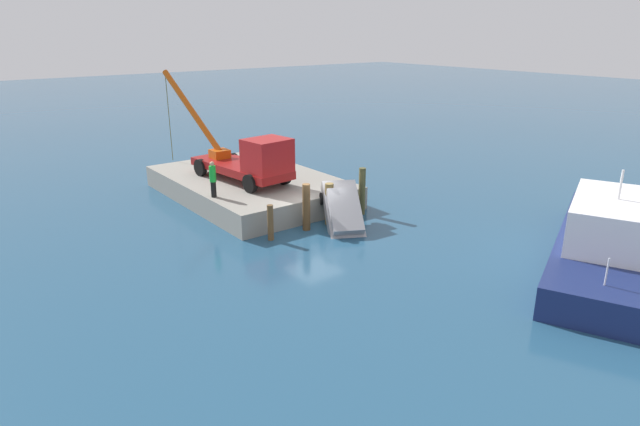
{
  "coord_description": "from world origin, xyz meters",
  "views": [
    {
      "loc": [
        20.91,
        -15.62,
        9.59
      ],
      "look_at": [
        0.38,
        0.11,
        0.75
      ],
      "focal_mm": 30.53,
      "sensor_mm": 36.0,
      "label": 1
    }
  ],
  "objects_px": {
    "crane_truck": "(249,159)",
    "salvaged_car": "(345,218)",
    "dock_worker": "(213,179)",
    "moored_yacht": "(610,239)"
  },
  "relations": [
    {
      "from": "dock_worker",
      "to": "moored_yacht",
      "type": "xyz_separation_m",
      "value": [
        14.53,
        12.44,
        -1.77
      ]
    },
    {
      "from": "dock_worker",
      "to": "moored_yacht",
      "type": "distance_m",
      "value": 19.21
    },
    {
      "from": "crane_truck",
      "to": "moored_yacht",
      "type": "distance_m",
      "value": 18.58
    },
    {
      "from": "dock_worker",
      "to": "moored_yacht",
      "type": "bearing_deg",
      "value": 40.57
    },
    {
      "from": "crane_truck",
      "to": "salvaged_car",
      "type": "height_order",
      "value": "crane_truck"
    },
    {
      "from": "dock_worker",
      "to": "moored_yacht",
      "type": "height_order",
      "value": "moored_yacht"
    },
    {
      "from": "crane_truck",
      "to": "salvaged_car",
      "type": "xyz_separation_m",
      "value": [
        6.59,
        1.51,
        -1.99
      ]
    },
    {
      "from": "dock_worker",
      "to": "crane_truck",
      "type": "bearing_deg",
      "value": 113.53
    },
    {
      "from": "crane_truck",
      "to": "dock_worker",
      "type": "relative_size",
      "value": 5.66
    },
    {
      "from": "salvaged_car",
      "to": "crane_truck",
      "type": "bearing_deg",
      "value": -167.09
    }
  ]
}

